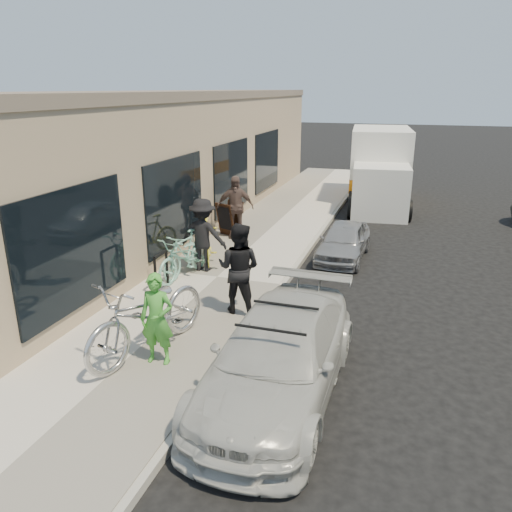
# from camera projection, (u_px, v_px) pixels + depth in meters

# --- Properties ---
(ground) EXTENTS (120.00, 120.00, 0.00)m
(ground) POSITION_uv_depth(u_px,v_px,m) (261.00, 359.00, 8.34)
(ground) COLOR black
(ground) RESTS_ON ground
(sidewalk) EXTENTS (3.00, 34.00, 0.15)m
(sidewalk) POSITION_uv_depth(u_px,v_px,m) (217.00, 280.00, 11.60)
(sidewalk) COLOR beige
(sidewalk) RESTS_ON ground
(curb) EXTENTS (0.12, 34.00, 0.13)m
(curb) POSITION_uv_depth(u_px,v_px,m) (282.00, 288.00, 11.15)
(curb) COLOR #A3A095
(curb) RESTS_ON ground
(storefront) EXTENTS (3.60, 20.00, 4.22)m
(storefront) POSITION_uv_depth(u_px,v_px,m) (181.00, 158.00, 16.38)
(storefront) COLOR tan
(storefront) RESTS_ON ground
(bike_rack) EXTENTS (0.08, 0.61, 0.85)m
(bike_rack) POSITION_uv_depth(u_px,v_px,m) (161.00, 268.00, 10.63)
(bike_rack) COLOR black
(bike_rack) RESTS_ON sidewalk
(sandwich_board) EXTENTS (0.79, 0.79, 0.98)m
(sandwich_board) POSITION_uv_depth(u_px,v_px,m) (229.00, 218.00, 14.71)
(sandwich_board) COLOR black
(sandwich_board) RESTS_ON sidewalk
(sedan_white) EXTENTS (1.80, 4.31, 1.29)m
(sedan_white) POSITION_uv_depth(u_px,v_px,m) (279.00, 356.00, 7.21)
(sedan_white) COLOR #BABAB6
(sedan_white) RESTS_ON ground
(sedan_silver) EXTENTS (1.26, 2.90, 0.97)m
(sedan_silver) POSITION_uv_depth(u_px,v_px,m) (344.00, 241.00, 13.11)
(sedan_silver) COLOR #98999D
(sedan_silver) RESTS_ON ground
(moving_truck) EXTENTS (2.74, 5.95, 2.83)m
(moving_truck) POSITION_uv_depth(u_px,v_px,m) (379.00, 171.00, 19.30)
(moving_truck) COLOR white
(moving_truck) RESTS_ON ground
(tandem_bike) EXTENTS (1.56, 2.72, 1.35)m
(tandem_bike) POSITION_uv_depth(u_px,v_px,m) (149.00, 315.00, 8.07)
(tandem_bike) COLOR silver
(tandem_bike) RESTS_ON sidewalk
(woman_rider) EXTENTS (0.58, 0.41, 1.49)m
(woman_rider) POSITION_uv_depth(u_px,v_px,m) (157.00, 319.00, 7.76)
(woman_rider) COLOR green
(woman_rider) RESTS_ON sidewalk
(man_standing) EXTENTS (0.90, 0.71, 1.78)m
(man_standing) POSITION_uv_depth(u_px,v_px,m) (239.00, 268.00, 9.52)
(man_standing) COLOR black
(man_standing) RESTS_ON sidewalk
(cruiser_bike_a) EXTENTS (0.75, 1.80, 1.05)m
(cruiser_bike_a) POSITION_uv_depth(u_px,v_px,m) (185.00, 253.00, 11.54)
(cruiser_bike_a) COLOR #86C8B4
(cruiser_bike_a) RESTS_ON sidewalk
(cruiser_bike_b) EXTENTS (0.94, 1.98, 1.00)m
(cruiser_bike_b) POSITION_uv_depth(u_px,v_px,m) (184.00, 256.00, 11.40)
(cruiser_bike_b) COLOR #86C8B4
(cruiser_bike_b) RESTS_ON sidewalk
(cruiser_bike_c) EXTENTS (1.18, 1.78, 1.04)m
(cruiser_bike_c) POSITION_uv_depth(u_px,v_px,m) (207.00, 241.00, 12.45)
(cruiser_bike_c) COLOR gold
(cruiser_bike_c) RESTS_ON sidewalk
(bystander_a) EXTENTS (1.14, 0.68, 1.74)m
(bystander_a) POSITION_uv_depth(u_px,v_px,m) (203.00, 235.00, 11.74)
(bystander_a) COLOR black
(bystander_a) RESTS_ON sidewalk
(bystander_b) EXTENTS (1.14, 0.74, 1.81)m
(bystander_b) POSITION_uv_depth(u_px,v_px,m) (235.00, 207.00, 14.36)
(bystander_b) COLOR brown
(bystander_b) RESTS_ON sidewalk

